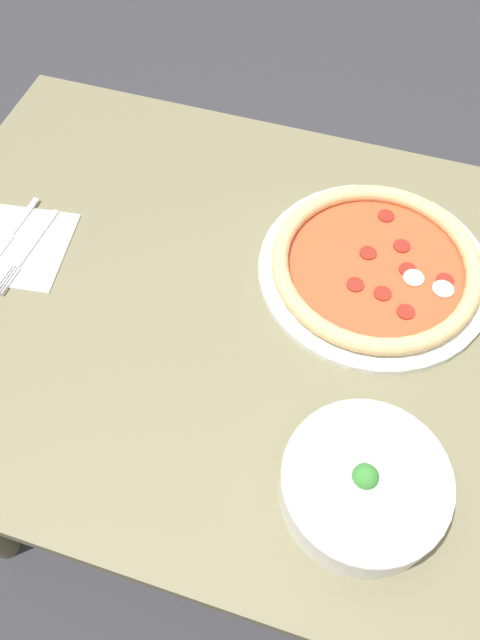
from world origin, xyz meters
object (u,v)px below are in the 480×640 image
Objects in this scene: fork at (29,249)px; knife at (7,240)px; pizza at (376,267)px; bowl at (365,485)px.

knife is (0.04, -0.01, -0.00)m from fork.
pizza is 0.35m from bowl.
fork is at bearing 12.84° from pizza.
bowl reaches higher than pizza.
fork is (0.57, -0.22, -0.03)m from bowl.
knife is (0.61, -0.23, -0.03)m from bowl.
bowl is at bearing 98.08° from pizza.
bowl is 1.15× the size of fork.
fork is 0.04m from knife.
pizza reaches higher than fork.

